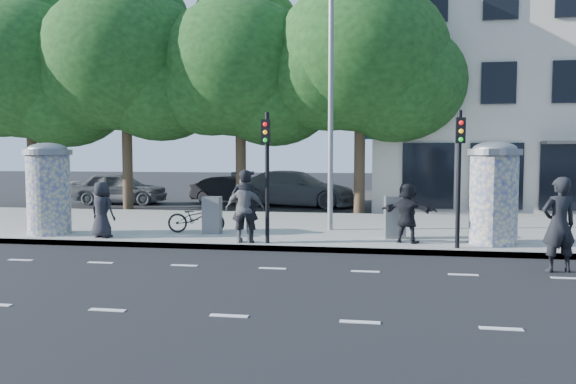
% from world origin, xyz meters
% --- Properties ---
extents(ground, '(120.00, 120.00, 0.00)m').
position_xyz_m(ground, '(0.00, 0.00, 0.00)').
color(ground, black).
rests_on(ground, ground).
extents(sidewalk, '(40.00, 8.00, 0.15)m').
position_xyz_m(sidewalk, '(0.00, 7.50, 0.07)').
color(sidewalk, gray).
rests_on(sidewalk, ground).
extents(curb, '(40.00, 0.10, 0.16)m').
position_xyz_m(curb, '(0.00, 3.55, 0.07)').
color(curb, slate).
rests_on(curb, ground).
extents(lane_dash_near, '(32.00, 0.12, 0.01)m').
position_xyz_m(lane_dash_near, '(0.00, -2.20, 0.00)').
color(lane_dash_near, silver).
rests_on(lane_dash_near, ground).
extents(lane_dash_far, '(32.00, 0.12, 0.01)m').
position_xyz_m(lane_dash_far, '(0.00, 1.40, 0.00)').
color(lane_dash_far, silver).
rests_on(lane_dash_far, ground).
extents(ad_column_left, '(1.36, 1.36, 2.65)m').
position_xyz_m(ad_column_left, '(-7.20, 4.50, 1.54)').
color(ad_column_left, beige).
rests_on(ad_column_left, sidewalk).
extents(ad_column_right, '(1.36, 1.36, 2.65)m').
position_xyz_m(ad_column_right, '(5.20, 4.70, 1.54)').
color(ad_column_right, beige).
rests_on(ad_column_right, sidewalk).
extents(traffic_pole_near, '(0.22, 0.31, 3.40)m').
position_xyz_m(traffic_pole_near, '(-0.60, 3.79, 2.23)').
color(traffic_pole_near, black).
rests_on(traffic_pole_near, sidewalk).
extents(traffic_pole_far, '(0.22, 0.31, 3.40)m').
position_xyz_m(traffic_pole_far, '(4.20, 3.79, 2.23)').
color(traffic_pole_far, black).
rests_on(traffic_pole_far, sidewalk).
extents(street_lamp, '(0.25, 0.93, 8.00)m').
position_xyz_m(street_lamp, '(0.80, 6.63, 4.79)').
color(street_lamp, slate).
rests_on(street_lamp, sidewalk).
extents(tree_far_left, '(7.20, 7.20, 9.26)m').
position_xyz_m(tree_far_left, '(-13.00, 12.50, 6.19)').
color(tree_far_left, '#38281C').
rests_on(tree_far_left, ground).
extents(tree_mid_left, '(7.20, 7.20, 9.57)m').
position_xyz_m(tree_mid_left, '(-8.50, 12.50, 6.50)').
color(tree_mid_left, '#38281C').
rests_on(tree_mid_left, ground).
extents(tree_near_left, '(6.80, 6.80, 8.97)m').
position_xyz_m(tree_near_left, '(-3.50, 12.70, 6.06)').
color(tree_near_left, '#38281C').
rests_on(tree_near_left, ground).
extents(tree_center, '(7.00, 7.00, 9.30)m').
position_xyz_m(tree_center, '(1.50, 12.30, 6.31)').
color(tree_center, '#38281C').
rests_on(tree_center, ground).
extents(building, '(20.30, 15.85, 12.00)m').
position_xyz_m(building, '(12.00, 19.99, 5.99)').
color(building, '#C1B4A2').
rests_on(building, ground).
extents(ped_a, '(0.88, 0.70, 1.57)m').
position_xyz_m(ped_a, '(-5.33, 4.08, 0.93)').
color(ped_a, black).
rests_on(ped_a, sidewalk).
extents(ped_b, '(0.75, 0.54, 1.93)m').
position_xyz_m(ped_b, '(-1.20, 3.85, 1.11)').
color(ped_b, black).
rests_on(ped_b, sidewalk).
extents(ped_e, '(1.08, 0.68, 1.76)m').
position_xyz_m(ped_e, '(-1.20, 3.85, 1.03)').
color(ped_e, slate).
rests_on(ped_e, sidewalk).
extents(ped_f, '(1.58, 1.01, 1.60)m').
position_xyz_m(ped_f, '(3.01, 4.50, 0.95)').
color(ped_f, black).
rests_on(ped_f, sidewalk).
extents(man_road, '(0.83, 0.64, 2.01)m').
position_xyz_m(man_road, '(6.00, 2.02, 1.01)').
color(man_road, black).
rests_on(man_road, ground).
extents(bicycle, '(0.86, 1.76, 0.88)m').
position_xyz_m(bicycle, '(-3.06, 5.45, 0.59)').
color(bicycle, black).
rests_on(bicycle, sidewalk).
extents(cabinet_left, '(0.52, 0.38, 1.08)m').
position_xyz_m(cabinet_left, '(-2.55, 5.35, 0.69)').
color(cabinet_left, slate).
rests_on(cabinet_left, sidewalk).
extents(cabinet_right, '(0.61, 0.47, 1.17)m').
position_xyz_m(cabinet_right, '(2.71, 5.24, 0.74)').
color(cabinet_right, slate).
rests_on(cabinet_right, sidewalk).
extents(car_left, '(2.22, 4.73, 1.56)m').
position_xyz_m(car_left, '(-10.31, 15.39, 0.78)').
color(car_left, slate).
rests_on(car_left, ground).
extents(car_mid, '(2.26, 4.26, 1.33)m').
position_xyz_m(car_mid, '(-4.89, 16.45, 0.67)').
color(car_mid, black).
rests_on(car_mid, ground).
extents(car_right, '(3.24, 6.05, 1.67)m').
position_xyz_m(car_right, '(-1.60, 15.63, 0.83)').
color(car_right, slate).
rests_on(car_right, ground).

